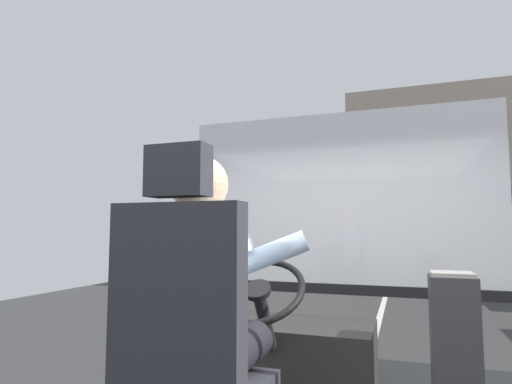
# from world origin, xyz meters

# --- Properties ---
(ground) EXTENTS (18.00, 44.00, 0.06)m
(ground) POSITION_xyz_m (0.00, 8.80, -0.02)
(ground) COLOR #343434
(driver_seat) EXTENTS (0.48, 0.48, 1.27)m
(driver_seat) POSITION_xyz_m (-0.22, -0.45, 1.30)
(driver_seat) COLOR black
(driver_seat) RESTS_ON bus_floor
(bus_driver) EXTENTS (0.74, 0.56, 0.85)m
(bus_driver) POSITION_xyz_m (-0.22, -0.34, 1.50)
(bus_driver) COLOR black
(bus_driver) RESTS_ON driver_seat
(steering_console) EXTENTS (1.10, 1.01, 0.82)m
(steering_console) POSITION_xyz_m (-0.22, 0.78, 0.99)
(steering_console) COLOR #282623
(steering_console) RESTS_ON bus_floor
(fare_box) EXTENTS (0.23, 0.22, 0.76)m
(fare_box) POSITION_xyz_m (0.74, 0.59, 1.15)
(fare_box) COLOR #333338
(fare_box) RESTS_ON bus_floor
(windshield_panel) EXTENTS (2.50, 0.08, 1.48)m
(windshield_panel) POSITION_xyz_m (0.00, 1.62, 1.82)
(windshield_panel) COLOR white
(street_tree) EXTENTS (2.43, 2.43, 4.81)m
(street_tree) POSITION_xyz_m (-4.04, 10.33, 3.56)
(street_tree) COLOR #4C3828
(street_tree) RESTS_ON ground
(shop_building) EXTENTS (12.69, 4.97, 8.07)m
(shop_building) POSITION_xyz_m (4.48, 19.78, 4.03)
(shop_building) COLOR gray
(shop_building) RESTS_ON ground
(parked_car_black) EXTENTS (2.02, 3.96, 1.21)m
(parked_car_black) POSITION_xyz_m (4.44, 22.05, 0.62)
(parked_car_black) COLOR black
(parked_car_black) RESTS_ON ground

